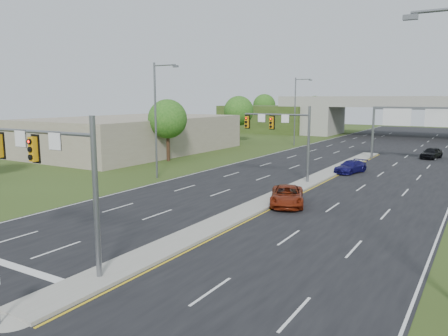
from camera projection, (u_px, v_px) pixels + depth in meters
name	position (u px, v px, depth m)	size (l,w,h in m)	color
ground	(100.00, 280.00, 18.66)	(240.00, 240.00, 0.00)	#2F3F16
road	(339.00, 169.00, 48.24)	(24.00, 160.00, 0.02)	black
median	(299.00, 186.00, 38.08)	(2.00, 54.00, 0.16)	gray
median_nose	(13.00, 317.00, 15.26)	(2.00, 2.00, 0.16)	gray
lane_markings	(316.00, 176.00, 43.40)	(23.72, 160.00, 0.01)	gold
signal_mast_near	(57.00, 167.00, 19.01)	(6.62, 0.60, 7.00)	slate
signal_mast_far	(285.00, 131.00, 40.14)	(6.62, 0.60, 7.00)	slate
sign_gantry	(421.00, 119.00, 52.38)	(11.58, 0.44, 6.67)	slate
overpass	(407.00, 120.00, 85.71)	(80.00, 14.00, 8.10)	gray
lightpole_l_mid	(157.00, 115.00, 41.39)	(2.85, 0.25, 11.00)	slate
lightpole_l_far	(296.00, 108.00, 70.97)	(2.85, 0.25, 11.00)	slate
tree_l_near	(168.00, 119.00, 53.41)	(4.80, 4.80, 7.60)	#382316
tree_l_mid	(239.00, 111.00, 76.53)	(5.20, 5.20, 8.12)	#382316
tree_back_a	(264.00, 105.00, 116.59)	(6.00, 6.00, 8.85)	#382316
tree_back_b	(315.00, 107.00, 109.49)	(5.60, 5.60, 8.32)	#382316
commercial_building	(135.00, 135.00, 63.17)	(18.00, 30.00, 5.00)	gray
car_far_a	(287.00, 196.00, 31.58)	(2.30, 4.99, 1.39)	maroon
car_far_b	(350.00, 167.00, 45.26)	(1.81, 4.44, 1.29)	#0F0C4C
car_far_c	(431.00, 153.00, 56.11)	(1.72, 4.29, 1.46)	black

